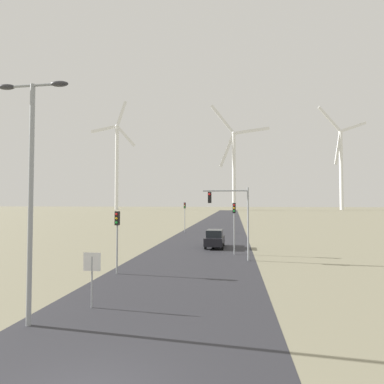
# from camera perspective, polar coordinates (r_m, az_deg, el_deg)

# --- Properties ---
(road_surface) EXTENTS (10.00, 240.00, 0.01)m
(road_surface) POSITION_cam_1_polar(r_m,az_deg,el_deg) (54.68, 4.57, -6.82)
(road_surface) COLOR #2D2D33
(road_surface) RESTS_ON ground
(streetlamp) EXTENTS (2.93, 0.32, 9.24)m
(streetlamp) POSITION_cam_1_polar(r_m,az_deg,el_deg) (13.00, -28.29, 3.59)
(streetlamp) COLOR #93999E
(streetlamp) RESTS_ON ground
(stop_sign_near) EXTENTS (0.81, 0.07, 2.41)m
(stop_sign_near) POSITION_cam_1_polar(r_m,az_deg,el_deg) (14.31, -18.51, -13.76)
(stop_sign_near) COLOR #93999E
(stop_sign_near) RESTS_ON ground
(traffic_light_post_near_left) EXTENTS (0.28, 0.33, 4.04)m
(traffic_light_post_near_left) POSITION_cam_1_polar(r_m,az_deg,el_deg) (20.16, -14.07, -6.66)
(traffic_light_post_near_left) COLOR #93999E
(traffic_light_post_near_left) RESTS_ON ground
(traffic_light_post_near_right) EXTENTS (0.28, 0.34, 4.57)m
(traffic_light_post_near_right) POSITION_cam_1_polar(r_m,az_deg,el_deg) (27.01, 8.03, -4.71)
(traffic_light_post_near_right) COLOR #93999E
(traffic_light_post_near_right) RESTS_ON ground
(traffic_light_post_mid_left) EXTENTS (0.28, 0.33, 4.59)m
(traffic_light_post_mid_left) POSITION_cam_1_polar(r_m,az_deg,el_deg) (46.71, -1.39, -3.55)
(traffic_light_post_mid_left) COLOR #93999E
(traffic_light_post_mid_left) RESTS_ON ground
(traffic_light_mast_overhead) EXTENTS (3.68, 0.35, 5.82)m
(traffic_light_mast_overhead) POSITION_cam_1_polar(r_m,az_deg,el_deg) (24.27, 7.67, -3.24)
(traffic_light_mast_overhead) COLOR #93999E
(traffic_light_mast_overhead) RESTS_ON ground
(car_approaching) EXTENTS (1.91, 4.15, 1.83)m
(car_approaching) POSITION_cam_1_polar(r_m,az_deg,el_deg) (31.04, 4.35, -8.85)
(car_approaching) COLOR black
(car_approaching) RESTS_ON ground
(wind_turbine_far_left) EXTENTS (28.82, 3.90, 70.24)m
(wind_turbine_far_left) POSITION_cam_1_polar(r_m,az_deg,el_deg) (199.34, -14.12, 5.99)
(wind_turbine_far_left) COLOR white
(wind_turbine_far_left) RESTS_ON ground
(wind_turbine_left) EXTENTS (36.55, 5.17, 65.51)m
(wind_turbine_left) POSITION_cam_1_polar(r_m,az_deg,el_deg) (187.59, 7.99, 5.70)
(wind_turbine_left) COLOR white
(wind_turbine_left) RESTS_ON ground
(wind_turbine_center) EXTENTS (33.66, 15.68, 63.38)m
(wind_turbine_center) POSITION_cam_1_polar(r_m,az_deg,el_deg) (208.11, 26.51, 5.28)
(wind_turbine_center) COLOR white
(wind_turbine_center) RESTS_ON ground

